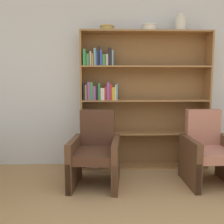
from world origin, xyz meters
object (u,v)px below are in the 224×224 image
at_px(bookshelf, 133,102).
at_px(vase_tall, 180,24).
at_px(bowl_olive, 107,28).
at_px(bowl_brass, 149,27).
at_px(armchair_cushioned, 208,152).
at_px(armchair_leather, 95,153).

relative_size(bookshelf, vase_tall, 8.25).
distance_m(bowl_olive, bowl_brass, 0.65).
distance_m(bookshelf, bowl_olive, 1.21).
height_order(bookshelf, bowl_brass, bowl_brass).
xyz_separation_m(bookshelf, armchair_cushioned, (0.96, -0.69, -0.64)).
relative_size(vase_tall, armchair_leather, 0.26).
distance_m(bookshelf, vase_tall, 1.40).
xyz_separation_m(vase_tall, armchair_cushioned, (0.25, -0.66, -1.84)).
relative_size(bookshelf, bowl_brass, 9.21).
xyz_separation_m(vase_tall, armchair_leather, (-1.30, -0.66, -1.84)).
bearing_deg(armchair_cushioned, armchair_leather, -0.93).
height_order(bowl_olive, armchair_leather, bowl_olive).
distance_m(vase_tall, armchair_cushioned, 1.97).
bearing_deg(armchair_leather, vase_tall, -146.79).
distance_m(bowl_olive, armchair_leather, 1.90).
xyz_separation_m(bowl_brass, vase_tall, (0.48, 0.00, 0.06)).
xyz_separation_m(armchair_leather, armchair_cushioned, (1.55, 0.00, 0.00)).
relative_size(bowl_olive, armchair_cushioned, 0.22).
distance_m(bookshelf, bowl_brass, 1.18).
bearing_deg(armchair_leather, bowl_brass, -134.82).
xyz_separation_m(bookshelf, bowl_brass, (0.23, -0.02, 1.15)).
bearing_deg(armchair_leather, armchair_cushioned, -173.83).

